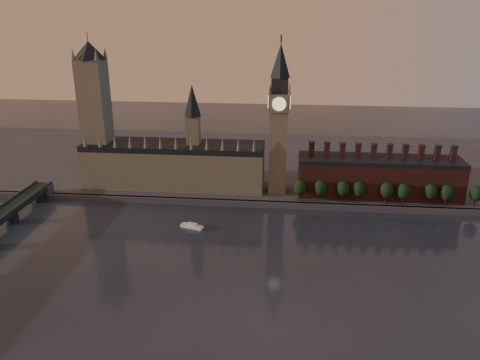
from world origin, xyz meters
name	(u,v)px	position (x,y,z in m)	size (l,w,h in m)	color
ground	(251,279)	(0.00, 0.00, 0.00)	(900.00, 900.00, 0.00)	black
north_bank	(267,164)	(0.00, 178.04, 2.00)	(900.00, 182.00, 4.00)	#46464B
palace_of_westminster	(175,162)	(-64.41, 114.91, 21.63)	(130.00, 30.30, 74.00)	#766B54
victoria_tower	(95,110)	(-120.00, 115.00, 59.09)	(24.00, 24.00, 108.00)	#766B54
big_ben	(279,118)	(10.00, 110.00, 56.83)	(15.00, 15.00, 107.00)	#766B54
chimney_block	(379,176)	(80.00, 110.00, 17.82)	(110.00, 25.00, 37.00)	#5B2822
embankment_tree_0	(300,188)	(25.75, 93.69, 13.47)	(8.60, 8.60, 14.88)	black
embankment_tree_1	(320,188)	(39.20, 94.14, 13.47)	(8.60, 8.60, 14.88)	black
embankment_tree_2	(343,189)	(54.20, 94.75, 13.47)	(8.60, 8.60, 14.88)	black
embankment_tree_3	(359,189)	(64.61, 94.73, 13.47)	(8.60, 8.60, 14.88)	black
embankment_tree_4	(386,190)	(82.75, 94.88, 13.47)	(8.60, 8.60, 14.88)	black
embankment_tree_5	(404,191)	(93.49, 93.73, 13.47)	(8.60, 8.60, 14.88)	black
embankment_tree_6	(431,192)	(111.06, 94.79, 13.47)	(8.60, 8.60, 14.88)	black
embankment_tree_7	(446,193)	(120.90, 93.93, 13.47)	(8.60, 8.60, 14.88)	black
embankment_tree_8	(476,193)	(139.97, 94.51, 13.47)	(8.60, 8.60, 14.88)	black
river_boat	(192,226)	(-40.69, 54.16, 1.11)	(15.01, 8.35, 2.89)	white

